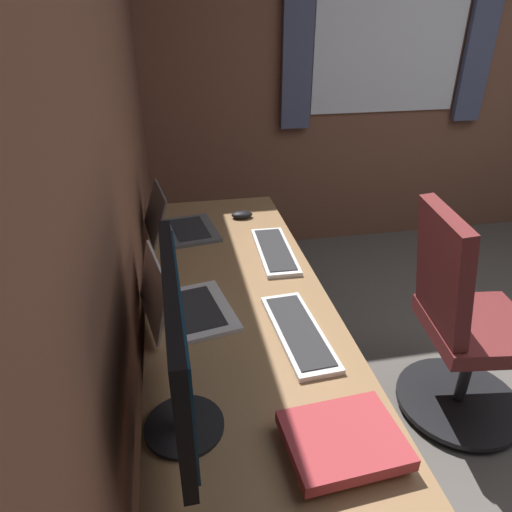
{
  "coord_description": "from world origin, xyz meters",
  "views": [
    {
      "loc": [
        -1.05,
        1.88,
        1.67
      ],
      "look_at": [
        0.25,
        1.63,
        0.95
      ],
      "focal_mm": 32.66,
      "sensor_mm": 36.0,
      "label": 1
    }
  ],
  "objects_px": {
    "mouse_spare": "(242,215)",
    "office_chair": "(461,329)",
    "keyboard_main": "(275,251)",
    "keyboard_spare": "(299,332)",
    "laptop_leftmost": "(176,223)",
    "book_stack_near": "(341,442)",
    "drawer_pedestal": "(234,386)",
    "monitor_primary": "(178,347)",
    "laptop_left": "(180,303)"
  },
  "relations": [
    {
      "from": "mouse_spare",
      "to": "office_chair",
      "type": "xyz_separation_m",
      "value": [
        -0.71,
        -0.82,
        -0.29
      ]
    },
    {
      "from": "keyboard_main",
      "to": "mouse_spare",
      "type": "height_order",
      "value": "mouse_spare"
    },
    {
      "from": "keyboard_spare",
      "to": "office_chair",
      "type": "distance_m",
      "value": 0.87
    },
    {
      "from": "keyboard_main",
      "to": "mouse_spare",
      "type": "relative_size",
      "value": 4.07
    },
    {
      "from": "laptop_leftmost",
      "to": "office_chair",
      "type": "bearing_deg",
      "value": -117.13
    },
    {
      "from": "mouse_spare",
      "to": "book_stack_near",
      "type": "xyz_separation_m",
      "value": [
        -1.39,
        -0.01,
        0.01
      ]
    },
    {
      "from": "drawer_pedestal",
      "to": "mouse_spare",
      "type": "height_order",
      "value": "mouse_spare"
    },
    {
      "from": "laptop_leftmost",
      "to": "office_chair",
      "type": "height_order",
      "value": "office_chair"
    },
    {
      "from": "monitor_primary",
      "to": "book_stack_near",
      "type": "xyz_separation_m",
      "value": [
        -0.14,
        -0.36,
        -0.23
      ]
    },
    {
      "from": "laptop_left",
      "to": "office_chair",
      "type": "height_order",
      "value": "office_chair"
    },
    {
      "from": "keyboard_main",
      "to": "book_stack_near",
      "type": "bearing_deg",
      "value": 176.14
    },
    {
      "from": "drawer_pedestal",
      "to": "keyboard_main",
      "type": "distance_m",
      "value": 0.58
    },
    {
      "from": "laptop_leftmost",
      "to": "keyboard_spare",
      "type": "relative_size",
      "value": 0.82
    },
    {
      "from": "mouse_spare",
      "to": "book_stack_near",
      "type": "relative_size",
      "value": 0.37
    },
    {
      "from": "keyboard_main",
      "to": "office_chair",
      "type": "bearing_deg",
      "value": -113.06
    },
    {
      "from": "drawer_pedestal",
      "to": "book_stack_near",
      "type": "distance_m",
      "value": 0.79
    },
    {
      "from": "book_stack_near",
      "to": "drawer_pedestal",
      "type": "bearing_deg",
      "value": 14.43
    },
    {
      "from": "laptop_leftmost",
      "to": "monitor_primary",
      "type": "bearing_deg",
      "value": 178.77
    },
    {
      "from": "monitor_primary",
      "to": "keyboard_main",
      "type": "xyz_separation_m",
      "value": [
        0.86,
        -0.43,
        -0.25
      ]
    },
    {
      "from": "laptop_leftmost",
      "to": "keyboard_main",
      "type": "relative_size",
      "value": 0.83
    },
    {
      "from": "office_chair",
      "to": "book_stack_near",
      "type": "bearing_deg",
      "value": 130.28
    },
    {
      "from": "drawer_pedestal",
      "to": "mouse_spare",
      "type": "bearing_deg",
      "value": -12.01
    },
    {
      "from": "mouse_spare",
      "to": "laptop_leftmost",
      "type": "bearing_deg",
      "value": 110.48
    },
    {
      "from": "laptop_leftmost",
      "to": "book_stack_near",
      "type": "distance_m",
      "value": 1.32
    },
    {
      "from": "mouse_spare",
      "to": "office_chair",
      "type": "bearing_deg",
      "value": -130.76
    },
    {
      "from": "laptop_left",
      "to": "keyboard_spare",
      "type": "height_order",
      "value": "laptop_left"
    },
    {
      "from": "keyboard_main",
      "to": "mouse_spare",
      "type": "bearing_deg",
      "value": 11.2
    },
    {
      "from": "laptop_left",
      "to": "drawer_pedestal",
      "type": "bearing_deg",
      "value": -79.74
    },
    {
      "from": "keyboard_spare",
      "to": "mouse_spare",
      "type": "bearing_deg",
      "value": 1.82
    },
    {
      "from": "laptop_left",
      "to": "office_chair",
      "type": "relative_size",
      "value": 0.38
    },
    {
      "from": "monitor_primary",
      "to": "drawer_pedestal",
      "type": "bearing_deg",
      "value": -20.33
    },
    {
      "from": "drawer_pedestal",
      "to": "keyboard_main",
      "type": "relative_size",
      "value": 1.64
    },
    {
      "from": "office_chair",
      "to": "drawer_pedestal",
      "type": "bearing_deg",
      "value": 92.08
    },
    {
      "from": "drawer_pedestal",
      "to": "keyboard_main",
      "type": "xyz_separation_m",
      "value": [
        0.35,
        -0.24,
        0.39
      ]
    },
    {
      "from": "laptop_leftmost",
      "to": "keyboard_spare",
      "type": "bearing_deg",
      "value": -156.8
    },
    {
      "from": "keyboard_spare",
      "to": "drawer_pedestal",
      "type": "bearing_deg",
      "value": 42.72
    },
    {
      "from": "drawer_pedestal",
      "to": "laptop_left",
      "type": "height_order",
      "value": "laptop_left"
    },
    {
      "from": "keyboard_spare",
      "to": "office_chair",
      "type": "xyz_separation_m",
      "value": [
        0.24,
        -0.79,
        -0.28
      ]
    },
    {
      "from": "laptop_left",
      "to": "mouse_spare",
      "type": "bearing_deg",
      "value": -23.55
    },
    {
      "from": "mouse_spare",
      "to": "book_stack_near",
      "type": "distance_m",
      "value": 1.39
    },
    {
      "from": "monitor_primary",
      "to": "laptop_left",
      "type": "xyz_separation_m",
      "value": [
        0.48,
        -0.01,
        -0.2
      ]
    },
    {
      "from": "keyboard_spare",
      "to": "book_stack_near",
      "type": "distance_m",
      "value": 0.45
    },
    {
      "from": "keyboard_main",
      "to": "keyboard_spare",
      "type": "relative_size",
      "value": 0.99
    },
    {
      "from": "monitor_primary",
      "to": "laptop_leftmost",
      "type": "height_order",
      "value": "monitor_primary"
    },
    {
      "from": "book_stack_near",
      "to": "office_chair",
      "type": "distance_m",
      "value": 1.1
    },
    {
      "from": "drawer_pedestal",
      "to": "laptop_leftmost",
      "type": "bearing_deg",
      "value": 14.92
    },
    {
      "from": "monitor_primary",
      "to": "mouse_spare",
      "type": "xyz_separation_m",
      "value": [
        1.25,
        -0.35,
        -0.24
      ]
    },
    {
      "from": "laptop_left",
      "to": "keyboard_spare",
      "type": "distance_m",
      "value": 0.41
    },
    {
      "from": "office_chair",
      "to": "monitor_primary",
      "type": "bearing_deg",
      "value": 115.14
    },
    {
      "from": "drawer_pedestal",
      "to": "keyboard_spare",
      "type": "height_order",
      "value": "keyboard_spare"
    }
  ]
}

